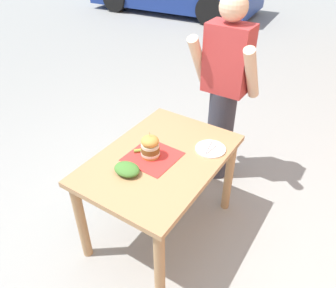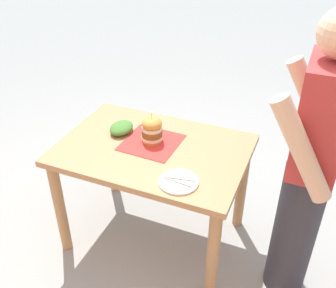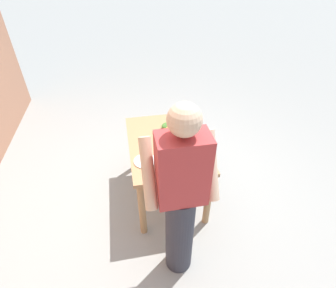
{
  "view_description": "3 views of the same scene",
  "coord_description": "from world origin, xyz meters",
  "px_view_note": "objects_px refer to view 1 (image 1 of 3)",
  "views": [
    {
      "loc": [
        1.03,
        -1.49,
        2.15
      ],
      "look_at": [
        0.0,
        0.1,
        0.8
      ],
      "focal_mm": 35.0,
      "sensor_mm": 36.0,
      "label": 1
    },
    {
      "loc": [
        1.8,
        0.85,
        2.08
      ],
      "look_at": [
        0.0,
        0.1,
        0.8
      ],
      "focal_mm": 42.0,
      "sensor_mm": 36.0,
      "label": 2
    },
    {
      "loc": [
        0.4,
        2.19,
        2.4
      ],
      "look_at": [
        0.0,
        0.1,
        0.8
      ],
      "focal_mm": 28.0,
      "sensor_mm": 36.0,
      "label": 3
    }
  ],
  "objects_px": {
    "pickle_spear": "(140,150)",
    "side_salad": "(127,169)",
    "sandwich": "(150,146)",
    "patio_table": "(160,170)",
    "diner_across_table": "(224,92)",
    "side_plate_with_forks": "(210,149)"
  },
  "relations": [
    {
      "from": "pickle_spear",
      "to": "side_salad",
      "type": "distance_m",
      "value": 0.24
    },
    {
      "from": "sandwich",
      "to": "pickle_spear",
      "type": "relative_size",
      "value": 2.52
    },
    {
      "from": "patio_table",
      "to": "diner_across_table",
      "type": "distance_m",
      "value": 0.94
    },
    {
      "from": "pickle_spear",
      "to": "side_plate_with_forks",
      "type": "xyz_separation_m",
      "value": [
        0.41,
        0.3,
        -0.01
      ]
    },
    {
      "from": "patio_table",
      "to": "sandwich",
      "type": "distance_m",
      "value": 0.22
    },
    {
      "from": "patio_table",
      "to": "pickle_spear",
      "type": "relative_size",
      "value": 14.48
    },
    {
      "from": "side_salad",
      "to": "diner_across_table",
      "type": "xyz_separation_m",
      "value": [
        0.14,
        1.16,
        0.1
      ]
    },
    {
      "from": "pickle_spear",
      "to": "side_salad",
      "type": "xyz_separation_m",
      "value": [
        0.07,
        -0.22,
        0.02
      ]
    },
    {
      "from": "diner_across_table",
      "to": "pickle_spear",
      "type": "bearing_deg",
      "value": -102.46
    },
    {
      "from": "sandwich",
      "to": "side_salad",
      "type": "bearing_deg",
      "value": -96.0
    },
    {
      "from": "side_salad",
      "to": "diner_across_table",
      "type": "relative_size",
      "value": 0.11
    },
    {
      "from": "sandwich",
      "to": "side_salad",
      "type": "xyz_separation_m",
      "value": [
        -0.02,
        -0.23,
        -0.05
      ]
    },
    {
      "from": "patio_table",
      "to": "side_salad",
      "type": "relative_size",
      "value": 6.35
    },
    {
      "from": "side_plate_with_forks",
      "to": "side_salad",
      "type": "bearing_deg",
      "value": -122.75
    },
    {
      "from": "sandwich",
      "to": "side_salad",
      "type": "distance_m",
      "value": 0.24
    },
    {
      "from": "patio_table",
      "to": "side_plate_with_forks",
      "type": "distance_m",
      "value": 0.39
    },
    {
      "from": "patio_table",
      "to": "diner_across_table",
      "type": "bearing_deg",
      "value": 86.62
    },
    {
      "from": "side_plate_with_forks",
      "to": "diner_across_table",
      "type": "distance_m",
      "value": 0.67
    },
    {
      "from": "pickle_spear",
      "to": "sandwich",
      "type": "bearing_deg",
      "value": 2.44
    },
    {
      "from": "side_plate_with_forks",
      "to": "side_salad",
      "type": "height_order",
      "value": "side_salad"
    },
    {
      "from": "patio_table",
      "to": "pickle_spear",
      "type": "distance_m",
      "value": 0.21
    },
    {
      "from": "pickle_spear",
      "to": "diner_across_table",
      "type": "distance_m",
      "value": 0.96
    }
  ]
}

